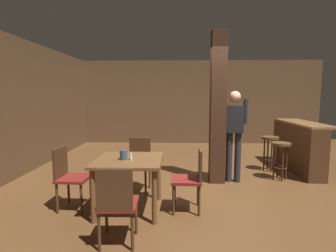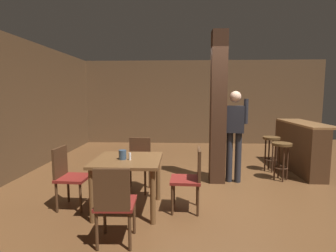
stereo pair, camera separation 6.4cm
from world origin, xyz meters
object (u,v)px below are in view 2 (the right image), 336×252
chair_east (191,176)px  chair_west (68,174)px  bar_stool_mid (271,145)px  dining_table (128,168)px  napkin_cup (123,155)px  bar_stool_near (282,152)px  salt_shaker (130,156)px  bar_counter (299,146)px  chair_south (114,201)px  standing_person (234,130)px  chair_north (138,161)px

chair_east → chair_west: size_ratio=1.00×
bar_stool_mid → dining_table: bearing=-142.5°
napkin_cup → bar_stool_near: (2.76, 1.50, -0.26)m
salt_shaker → bar_counter: size_ratio=0.05×
bar_counter → bar_stool_near: size_ratio=2.50×
chair_south → bar_stool_near: bearing=41.6°
chair_south → standing_person: (1.72, 2.22, 0.50)m
chair_north → chair_south: (0.01, -1.73, 0.00)m
bar_counter → dining_table: bearing=-147.1°
chair_west → standing_person: size_ratio=0.52×
chair_south → bar_counter: size_ratio=0.48×
chair_east → bar_counter: size_ratio=0.48×
chair_north → napkin_cup: chair_north is taller
bar_stool_near → chair_north: bearing=-166.7°
chair_south → standing_person: standing_person is taller
salt_shaker → bar_stool_mid: bearing=38.9°
chair_north → napkin_cup: 0.93m
chair_north → standing_person: standing_person is taller
chair_west → napkin_cup: 0.88m
chair_south → napkin_cup: chair_south is taller
chair_east → napkin_cup: 1.01m
napkin_cup → bar_counter: (3.39, 2.19, -0.28)m
chair_west → bar_stool_near: chair_west is taller
chair_north → napkin_cup: (-0.08, -0.87, 0.31)m
chair_north → salt_shaker: size_ratio=8.96×
chair_east → chair_west: (-1.78, 0.01, 0.00)m
chair_west → standing_person: bearing=25.9°
dining_table → salt_shaker: bearing=-55.7°
chair_west → bar_counter: bar_counter is taller
chair_south → bar_stool_mid: bearing=48.1°
bar_counter → standing_person: bearing=-152.2°
napkin_cup → salt_shaker: 0.11m
bar_counter → bar_stool_mid: size_ratio=2.44×
dining_table → napkin_cup: 0.21m
napkin_cup → bar_stool_mid: 3.49m
chair_west → salt_shaker: chair_west is taller
bar_counter → bar_stool_mid: (-0.62, -0.08, 0.03)m
chair_west → napkin_cup: size_ratio=6.76×
standing_person → bar_counter: standing_person is taller
salt_shaker → bar_counter: 3.97m
chair_east → bar_stool_near: bearing=38.6°
dining_table → standing_person: standing_person is taller
chair_east → salt_shaker: (-0.85, -0.09, 0.30)m
chair_south → chair_west: bearing=134.3°
standing_person → bar_stool_near: size_ratio=2.34×
chair_north → bar_stool_near: (2.68, 0.63, 0.05)m
chair_east → salt_shaker: size_ratio=8.96×
dining_table → standing_person: 2.23m
chair_north → bar_stool_mid: 2.96m
chair_east → chair_south: size_ratio=1.00×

